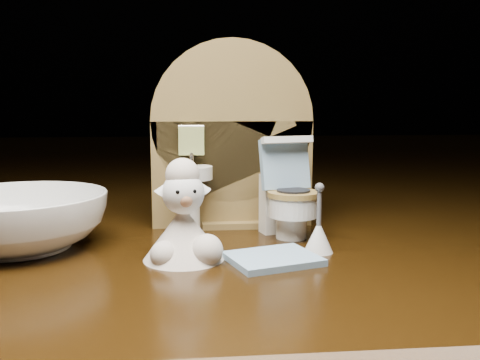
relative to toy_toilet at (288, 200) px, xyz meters
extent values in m
cube|color=#301D07|center=(-0.04, -0.03, -0.08)|extent=(2.50, 2.50, 0.10)
cube|color=olive|center=(-0.04, 0.04, 0.02)|extent=(0.13, 0.02, 0.09)
cylinder|color=olive|center=(-0.04, 0.04, 0.06)|extent=(0.13, 0.02, 0.13)
cube|color=olive|center=(-0.04, 0.04, -0.03)|extent=(0.05, 0.04, 0.01)
cylinder|color=white|center=(-0.07, 0.02, -0.01)|extent=(0.01, 0.01, 0.04)
cylinder|color=white|center=(-0.07, 0.02, 0.02)|extent=(0.03, 0.03, 0.01)
cylinder|color=silver|center=(-0.07, 0.03, 0.03)|extent=(0.00, 0.00, 0.01)
cube|color=#9FA95A|center=(-0.07, 0.03, 0.04)|extent=(0.02, 0.01, 0.02)
cube|color=olive|center=(0.00, 0.03, 0.02)|extent=(0.02, 0.01, 0.02)
cylinder|color=#F6DEBF|center=(0.00, 0.02, 0.02)|extent=(0.02, 0.02, 0.02)
cylinder|color=white|center=(0.00, -0.01, -0.02)|extent=(0.02, 0.02, 0.02)
cylinder|color=white|center=(0.00, -0.01, 0.00)|extent=(0.04, 0.04, 0.02)
cylinder|color=olive|center=(0.00, -0.01, 0.01)|extent=(0.04, 0.04, 0.00)
cube|color=white|center=(0.00, 0.01, 0.00)|extent=(0.03, 0.02, 0.05)
cube|color=#86ACC9|center=(0.00, 0.01, 0.03)|extent=(0.04, 0.02, 0.04)
cube|color=white|center=(0.00, 0.00, 0.05)|extent=(0.04, 0.02, 0.01)
cylinder|color=#ADC827|center=(0.00, 0.01, 0.02)|extent=(0.01, 0.01, 0.01)
cube|color=#86ACC9|center=(-0.02, -0.07, -0.03)|extent=(0.06, 0.06, 0.00)
cone|color=white|center=(0.01, -0.05, -0.02)|extent=(0.02, 0.02, 0.02)
cylinder|color=#59595B|center=(0.01, -0.05, 0.00)|extent=(0.00, 0.00, 0.03)
sphere|color=#59595B|center=(0.01, -0.05, 0.02)|extent=(0.01, 0.01, 0.01)
cone|color=beige|center=(-0.08, -0.05, -0.01)|extent=(0.05, 0.05, 0.04)
sphere|color=beige|center=(-0.06, -0.07, -0.02)|extent=(0.02, 0.02, 0.02)
sphere|color=beige|center=(-0.09, -0.07, -0.02)|extent=(0.02, 0.02, 0.02)
sphere|color=white|center=(-0.08, -0.06, 0.02)|extent=(0.03, 0.03, 0.03)
sphere|color=tan|center=(-0.08, -0.07, 0.01)|extent=(0.01, 0.01, 0.01)
sphere|color=beige|center=(-0.08, -0.05, 0.03)|extent=(0.02, 0.02, 0.02)
cone|color=white|center=(-0.09, -0.06, 0.02)|extent=(0.01, 0.01, 0.01)
cone|color=white|center=(-0.07, -0.05, 0.02)|extent=(0.01, 0.01, 0.01)
sphere|color=black|center=(-0.08, -0.07, 0.02)|extent=(0.00, 0.00, 0.00)
sphere|color=black|center=(-0.07, -0.07, 0.02)|extent=(0.00, 0.00, 0.00)
imported|color=white|center=(-0.19, -0.02, -0.01)|extent=(0.16, 0.16, 0.04)
camera|label=1|loc=(-0.07, -0.39, 0.07)|focal=40.00mm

